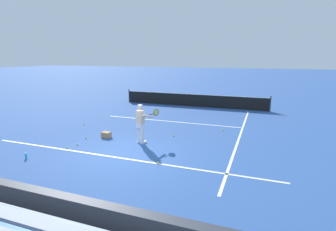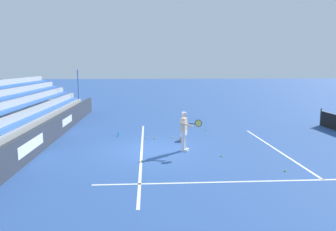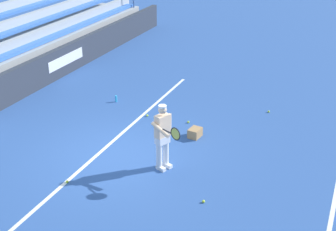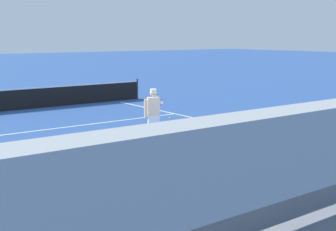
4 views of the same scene
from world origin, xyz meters
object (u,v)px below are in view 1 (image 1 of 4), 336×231
(tennis_ball_midcourt, at_px, (86,138))
(tennis_net, at_px, (193,100))
(tennis_player, at_px, (141,123))
(ball_box_cardboard, at_px, (106,135))
(water_bottle, at_px, (26,156))
(tennis_ball_stray_back, at_px, (158,162))
(tennis_ball_far_right, at_px, (67,147))
(tennis_ball_far_left, at_px, (84,124))
(tennis_ball_by_box, at_px, (77,144))
(tennis_ball_on_baseline, at_px, (173,136))
(tennis_ball_toward_net, at_px, (223,130))

(tennis_ball_midcourt, relative_size, tennis_net, 0.01)
(tennis_player, relative_size, ball_box_cardboard, 4.29)
(tennis_ball_midcourt, height_order, water_bottle, water_bottle)
(tennis_ball_stray_back, relative_size, tennis_ball_far_right, 1.00)
(tennis_ball_midcourt, xyz_separation_m, tennis_net, (2.56, 9.58, 0.46))
(tennis_ball_far_left, bearing_deg, tennis_ball_stray_back, -30.89)
(tennis_ball_by_box, height_order, water_bottle, water_bottle)
(tennis_ball_on_baseline, bearing_deg, ball_box_cardboard, -156.18)
(tennis_player, relative_size, water_bottle, 7.80)
(ball_box_cardboard, relative_size, tennis_ball_toward_net, 6.06)
(tennis_ball_toward_net, height_order, tennis_ball_stray_back, same)
(tennis_ball_toward_net, distance_m, tennis_net, 6.79)
(tennis_ball_stray_back, height_order, tennis_ball_far_left, same)
(tennis_ball_by_box, bearing_deg, tennis_ball_far_right, -108.72)
(tennis_ball_toward_net, height_order, water_bottle, water_bottle)
(tennis_ball_by_box, height_order, tennis_ball_far_right, same)
(water_bottle, bearing_deg, tennis_ball_far_right, 66.46)
(tennis_ball_midcourt, bearing_deg, tennis_player, 7.43)
(tennis_ball_by_box, xyz_separation_m, water_bottle, (-0.79, -1.92, 0.08))
(tennis_player, relative_size, tennis_net, 0.15)
(tennis_ball_by_box, distance_m, tennis_ball_far_right, 0.49)
(tennis_player, distance_m, tennis_ball_stray_back, 2.54)
(tennis_player, xyz_separation_m, tennis_net, (-0.12, 9.23, -0.40))
(water_bottle, bearing_deg, tennis_net, 75.86)
(tennis_player, bearing_deg, ball_box_cardboard, 175.43)
(tennis_ball_on_baseline, relative_size, tennis_net, 0.01)
(tennis_ball_far_left, xyz_separation_m, tennis_ball_by_box, (1.95, -2.96, 0.00))
(tennis_ball_toward_net, relative_size, tennis_ball_far_right, 1.00)
(ball_box_cardboard, height_order, tennis_ball_on_baseline, ball_box_cardboard)
(tennis_ball_toward_net, distance_m, water_bottle, 8.99)
(tennis_ball_stray_back, bearing_deg, tennis_player, 130.19)
(tennis_player, height_order, ball_box_cardboard, tennis_player)
(tennis_ball_midcourt, bearing_deg, tennis_ball_on_baseline, 25.87)
(tennis_ball_stray_back, relative_size, tennis_ball_by_box, 1.00)
(tennis_ball_toward_net, xyz_separation_m, tennis_ball_far_left, (-7.46, -1.52, 0.00))
(tennis_ball_stray_back, bearing_deg, water_bottle, -164.53)
(tennis_ball_stray_back, height_order, tennis_ball_far_right, same)
(tennis_ball_stray_back, bearing_deg, tennis_net, 98.56)
(tennis_ball_stray_back, bearing_deg, ball_box_cardboard, 150.13)
(tennis_player, xyz_separation_m, tennis_ball_stray_back, (1.54, -1.83, -0.86))
(tennis_ball_on_baseline, relative_size, tennis_ball_by_box, 1.00)
(ball_box_cardboard, distance_m, tennis_ball_far_left, 2.95)
(tennis_ball_toward_net, height_order, tennis_net, tennis_net)
(tennis_ball_toward_net, bearing_deg, tennis_ball_far_left, -168.46)
(tennis_player, relative_size, tennis_ball_far_right, 25.98)
(tennis_ball_far_right, bearing_deg, tennis_ball_far_left, 117.65)
(tennis_ball_stray_back, distance_m, tennis_ball_far_left, 6.92)
(tennis_ball_on_baseline, relative_size, tennis_ball_far_left, 1.00)
(tennis_player, height_order, tennis_net, tennis_player)
(tennis_ball_on_baseline, height_order, tennis_ball_midcourt, same)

